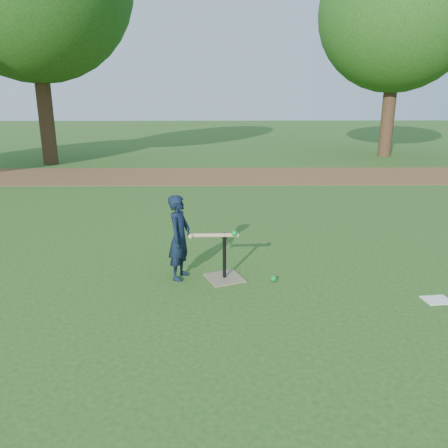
{
  "coord_description": "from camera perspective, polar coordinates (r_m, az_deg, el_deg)",
  "views": [
    {
      "loc": [
        -0.17,
        -5.39,
        2.25
      ],
      "look_at": [
        -0.09,
        0.12,
        0.65
      ],
      "focal_mm": 35.0,
      "sensor_mm": 36.0,
      "label": 1
    }
  ],
  "objects": [
    {
      "name": "clipboard",
      "position": [
        5.67,
        26.04,
        -8.91
      ],
      "size": [
        0.32,
        0.26,
        0.01
      ],
      "primitive_type": "cube",
      "rotation": [
        0.0,
        0.0,
        0.12
      ],
      "color": "white",
      "rests_on": "ground"
    },
    {
      "name": "ground",
      "position": [
        5.85,
        0.86,
        -6.45
      ],
      "size": [
        80.0,
        80.0,
        0.0
      ],
      "primitive_type": "plane",
      "color": "#285116",
      "rests_on": "ground"
    },
    {
      "name": "wiffle_ball_ground",
      "position": [
        5.62,
        6.48,
        -7.09
      ],
      "size": [
        0.08,
        0.08,
        0.08
      ],
      "primitive_type": "sphere",
      "color": "#0C8E2C",
      "rests_on": "ground"
    },
    {
      "name": "dirt_strip",
      "position": [
        13.09,
        -0.14,
        6.32
      ],
      "size": [
        24.0,
        3.0,
        0.01
      ],
      "primitive_type": "cube",
      "color": "brown",
      "rests_on": "ground"
    },
    {
      "name": "batting_tee",
      "position": [
        5.64,
        0.05,
        -6.13
      ],
      "size": [
        0.56,
        0.56,
        0.61
      ],
      "color": "#837253",
      "rests_on": "ground"
    },
    {
      "name": "child",
      "position": [
        5.56,
        -5.83,
        -1.75
      ],
      "size": [
        0.37,
        0.46,
        1.1
      ],
      "primitive_type": "imported",
      "rotation": [
        0.0,
        0.0,
        1.28
      ],
      "color": "black",
      "rests_on": "ground"
    },
    {
      "name": "tree_right",
      "position": [
        18.88,
        21.84,
        24.4
      ],
      "size": [
        5.8,
        5.8,
        8.21
      ],
      "color": "#382316",
      "rests_on": "ground"
    },
    {
      "name": "swing_action",
      "position": [
        5.44,
        -1.0,
        -1.45
      ],
      "size": [
        0.63,
        0.1,
        0.1
      ],
      "color": "tan",
      "rests_on": "ground"
    }
  ]
}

